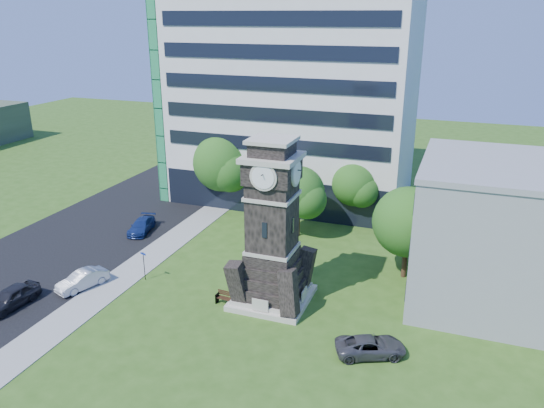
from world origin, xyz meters
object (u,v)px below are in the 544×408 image
at_px(car_east_lot, 371,346).
at_px(park_bench, 229,298).
at_px(car_street_mid, 82,280).
at_px(car_street_north, 142,226).
at_px(clock_tower, 272,234).
at_px(car_street_south, 11,297).
at_px(street_sign, 144,263).

distance_m(car_east_lot, park_bench, 11.09).
xyz_separation_m(car_street_mid, car_street_north, (-2.02, 11.19, -0.04)).
xyz_separation_m(clock_tower, car_street_south, (-17.37, -7.38, -4.53)).
bearing_deg(car_east_lot, car_street_north, 39.83).
distance_m(park_bench, street_sign, 7.99).
relative_size(car_street_mid, car_east_lot, 0.93).
height_order(car_street_south, car_street_north, car_street_south).
xyz_separation_m(car_street_north, park_bench, (13.65, -9.58, -0.10)).
relative_size(clock_tower, street_sign, 5.05).
bearing_deg(car_east_lot, park_bench, 53.09).
xyz_separation_m(car_street_mid, street_sign, (3.79, 2.79, 0.85)).
bearing_deg(clock_tower, car_street_mid, -167.11).
relative_size(car_street_mid, park_bench, 2.14).
bearing_deg(park_bench, car_street_north, 149.57).
bearing_deg(car_east_lot, street_sign, 54.97).
bearing_deg(park_bench, street_sign, 176.13).
bearing_deg(clock_tower, car_east_lot, -27.47).
xyz_separation_m(park_bench, street_sign, (-7.84, 1.17, 1.00)).
distance_m(clock_tower, street_sign, 11.27).
height_order(car_street_south, park_bench, car_street_south).
xyz_separation_m(car_street_north, car_east_lot, (24.46, -12.07, -0.02)).
height_order(car_east_lot, street_sign, street_sign).
distance_m(car_street_north, street_sign, 10.26).
xyz_separation_m(car_street_south, car_east_lot, (25.40, 3.20, -0.14)).
bearing_deg(car_street_north, car_street_mid, -92.59).
xyz_separation_m(clock_tower, car_east_lot, (8.03, -4.18, -4.68)).
bearing_deg(park_bench, car_street_mid, -167.45).
relative_size(car_street_south, car_street_mid, 1.08).
height_order(park_bench, street_sign, street_sign).
bearing_deg(car_street_mid, car_street_south, -106.52).
distance_m(clock_tower, car_street_mid, 15.48).
bearing_deg(clock_tower, car_street_south, -156.99).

